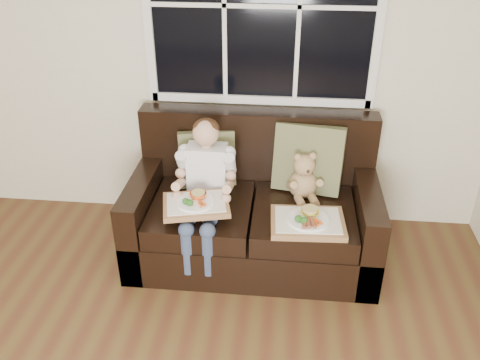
# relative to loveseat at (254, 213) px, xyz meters

# --- Properties ---
(window_back) EXTENTS (1.62, 0.04, 1.37)m
(window_back) POSITION_rel_loveseat_xyz_m (0.00, 0.46, 1.34)
(window_back) COLOR black
(window_back) RESTS_ON room_walls
(loveseat) EXTENTS (1.70, 0.92, 0.96)m
(loveseat) POSITION_rel_loveseat_xyz_m (0.00, 0.00, 0.00)
(loveseat) COLOR black
(loveseat) RESTS_ON ground
(pillow_left) EXTENTS (0.43, 0.27, 0.41)m
(pillow_left) POSITION_rel_loveseat_xyz_m (-0.35, 0.15, 0.34)
(pillow_left) COLOR olive
(pillow_left) RESTS_ON loveseat
(pillow_right) EXTENTS (0.51, 0.30, 0.49)m
(pillow_right) POSITION_rel_loveseat_xyz_m (0.37, 0.15, 0.38)
(pillow_right) COLOR olive
(pillow_right) RESTS_ON loveseat
(child) EXTENTS (0.39, 0.60, 0.88)m
(child) POSITION_rel_loveseat_xyz_m (-0.32, -0.12, 0.34)
(child) COLOR white
(child) RESTS_ON loveseat
(teddy_bear) EXTENTS (0.24, 0.28, 0.35)m
(teddy_bear) POSITION_rel_loveseat_xyz_m (0.34, 0.03, 0.28)
(teddy_bear) COLOR tan
(teddy_bear) RESTS_ON loveseat
(tray_left) EXTENTS (0.48, 0.41, 0.10)m
(tray_left) POSITION_rel_loveseat_xyz_m (-0.35, -0.33, 0.27)
(tray_left) COLOR #AE7B4E
(tray_left) RESTS_ON child
(tray_right) EXTENTS (0.49, 0.38, 0.11)m
(tray_right) POSITION_rel_loveseat_xyz_m (0.37, -0.32, 0.17)
(tray_right) COLOR #AE7B4E
(tray_right) RESTS_ON loveseat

